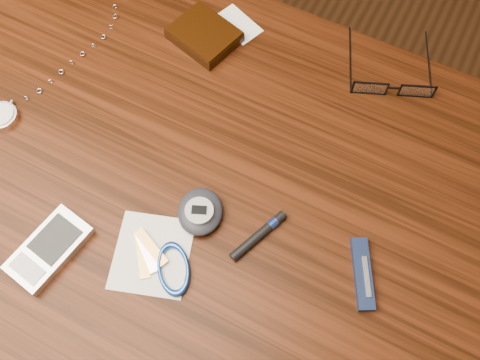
{
  "coord_description": "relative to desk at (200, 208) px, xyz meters",
  "views": [
    {
      "loc": [
        0.2,
        -0.26,
        1.42
      ],
      "look_at": [
        0.06,
        0.02,
        0.76
      ],
      "focal_mm": 40.0,
      "sensor_mm": 36.0,
      "label": 1
    }
  ],
  "objects": [
    {
      "name": "pda_phone",
      "position": [
        -0.12,
        -0.18,
        0.11
      ],
      "size": [
        0.08,
        0.12,
        0.02
      ],
      "color": "silver",
      "rests_on": "desk"
    },
    {
      "name": "eyeglasses",
      "position": [
        0.19,
        0.27,
        0.11
      ],
      "size": [
        0.16,
        0.16,
        0.03
      ],
      "color": "black",
      "rests_on": "desk"
    },
    {
      "name": "notepad_keys",
      "position": [
        0.02,
        -0.12,
        0.11
      ],
      "size": [
        0.14,
        0.13,
        0.01
      ],
      "color": "silver",
      "rests_on": "desk"
    },
    {
      "name": "pocket_watch",
      "position": [
        -0.3,
        -0.04,
        0.11
      ],
      "size": [
        0.08,
        0.28,
        0.01
      ],
      "color": "silver",
      "rests_on": "desk"
    },
    {
      "name": "wallet_and_card",
      "position": [
        -0.11,
        0.22,
        0.11
      ],
      "size": [
        0.13,
        0.14,
        0.02
      ],
      "color": "black",
      "rests_on": "desk"
    },
    {
      "name": "black_blue_pen",
      "position": [
        0.12,
        -0.03,
        0.11
      ],
      "size": [
        0.05,
        0.09,
        0.01
      ],
      "color": "black",
      "rests_on": "desk"
    },
    {
      "name": "desk",
      "position": [
        0.0,
        0.0,
        0.0
      ],
      "size": [
        1.0,
        0.7,
        0.75
      ],
      "color": "#351508",
      "rests_on": "ground"
    },
    {
      "name": "ground",
      "position": [
        0.0,
        0.0,
        -0.65
      ],
      "size": [
        3.8,
        3.8,
        0.0
      ],
      "primitive_type": "plane",
      "color": "#472814",
      "rests_on": "ground"
    },
    {
      "name": "pedometer",
      "position": [
        0.03,
        -0.04,
        0.11
      ],
      "size": [
        0.08,
        0.09,
        0.03
      ],
      "color": "#22242D",
      "rests_on": "desk"
    },
    {
      "name": "pocket_knife",
      "position": [
        0.26,
        -0.02,
        0.11
      ],
      "size": [
        0.06,
        0.09,
        0.01
      ],
      "color": "#0E173C",
      "rests_on": "desk"
    }
  ]
}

